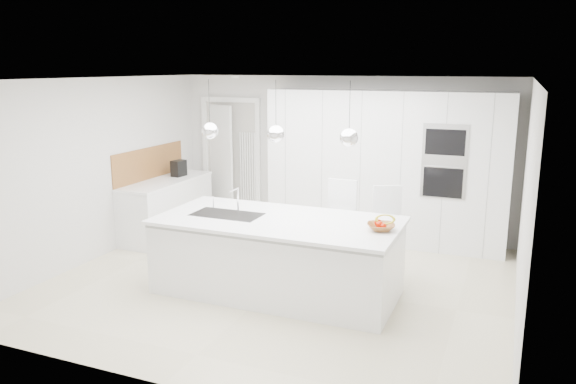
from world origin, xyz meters
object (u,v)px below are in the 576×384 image
at_px(fruit_bowl, 381,227).
at_px(bar_stool_left, 338,229).
at_px(bar_stool_right, 383,234).
at_px(island_base, 277,258).
at_px(espresso_machine, 179,168).

distance_m(fruit_bowl, bar_stool_left, 1.14).
xyz_separation_m(fruit_bowl, bar_stool_right, (-0.17, 0.90, -0.35)).
relative_size(bar_stool_left, bar_stool_right, 1.04).
relative_size(island_base, fruit_bowl, 9.24).
relative_size(island_base, espresso_machine, 10.81).
height_order(island_base, bar_stool_right, bar_stool_right).
bearing_deg(espresso_machine, bar_stool_left, -12.65).
bearing_deg(espresso_machine, fruit_bowl, -20.21).
bearing_deg(bar_stool_right, bar_stool_left, 163.37).
relative_size(island_base, bar_stool_left, 2.30).
bearing_deg(bar_stool_left, bar_stool_right, 8.82).
bearing_deg(bar_stool_left, fruit_bowl, -47.70).
bearing_deg(fruit_bowl, bar_stool_left, 131.85).
xyz_separation_m(fruit_bowl, espresso_machine, (-3.75, 1.80, 0.09)).
height_order(fruit_bowl, espresso_machine, espresso_machine).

